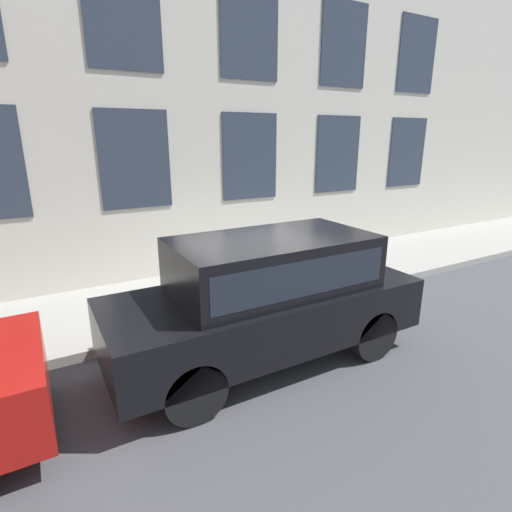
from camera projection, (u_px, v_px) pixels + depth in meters
ground_plane at (258, 319)px, 7.64m from camera, size 80.00×80.00×0.00m
sidewalk at (226, 291)px, 8.81m from camera, size 2.86×60.00×0.16m
building_facade at (190, 70)px, 8.78m from camera, size 0.33×40.00×9.53m
fire_hydrant at (246, 285)px, 7.85m from camera, size 0.29×0.42×0.73m
person at (266, 256)px, 8.07m from camera, size 0.35×0.23×1.45m
parked_truck_black_near at (269, 292)px, 5.96m from camera, size 1.82×4.74×1.95m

